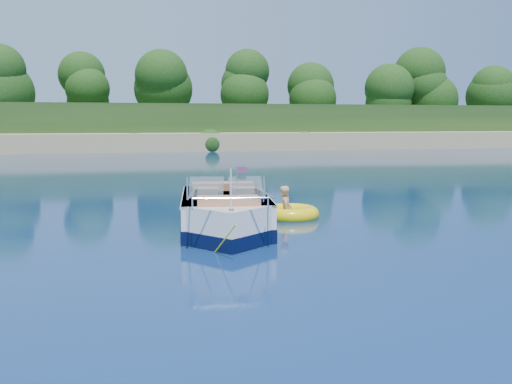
# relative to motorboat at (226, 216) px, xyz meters

# --- Properties ---
(ground) EXTENTS (160.00, 160.00, 0.00)m
(ground) POSITION_rel_motorboat_xyz_m (-1.58, -0.67, -0.36)
(ground) COLOR #091D41
(ground) RESTS_ON ground
(shoreline) EXTENTS (170.00, 59.00, 6.00)m
(shoreline) POSITION_rel_motorboat_xyz_m (-1.58, 63.11, 0.62)
(shoreline) COLOR tan
(shoreline) RESTS_ON ground
(treeline) EXTENTS (150.00, 7.12, 8.19)m
(treeline) POSITION_rel_motorboat_xyz_m (-1.54, 40.35, 5.19)
(treeline) COLOR black
(treeline) RESTS_ON ground
(motorboat) EXTENTS (2.43, 5.49, 1.83)m
(motorboat) POSITION_rel_motorboat_xyz_m (0.00, 0.00, 0.00)
(motorboat) COLOR white
(motorboat) RESTS_ON ground
(tow_tube) EXTENTS (1.97, 1.97, 0.40)m
(tow_tube) POSITION_rel_motorboat_xyz_m (1.98, 1.48, -0.25)
(tow_tube) COLOR yellow
(tow_tube) RESTS_ON ground
(boy) EXTENTS (0.48, 0.78, 1.42)m
(boy) POSITION_rel_motorboat_xyz_m (1.85, 1.47, -0.36)
(boy) COLOR tan
(boy) RESTS_ON ground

